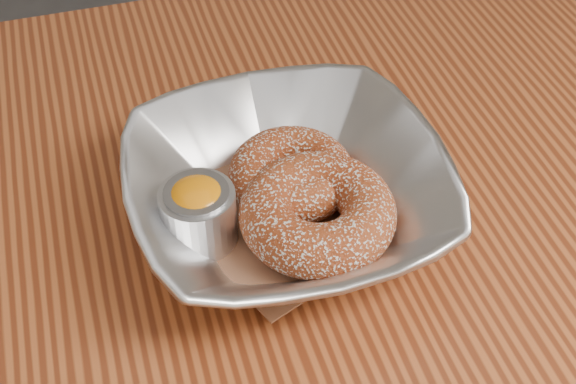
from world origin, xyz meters
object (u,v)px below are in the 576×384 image
object	(u,v)px
ramekin	(198,213)
table	(288,360)
serving_bowl	(288,193)
donut_front	(318,213)
donut_back	(291,174)

from	to	relation	value
ramekin	table	bearing A→B (deg)	-44.33
serving_bowl	donut_front	size ratio (longest dim) A/B	2.08
ramekin	serving_bowl	bearing A→B (deg)	5.48
table	donut_front	bearing A→B (deg)	43.95
donut_back	ramekin	bearing A→B (deg)	-160.62
table	ramekin	bearing A→B (deg)	135.67
table	ramekin	world-z (taller)	ramekin
table	donut_back	bearing A→B (deg)	71.44
serving_bowl	ramekin	world-z (taller)	ramekin
donut_back	ramekin	distance (m)	0.08
donut_back	donut_front	bearing A→B (deg)	-83.82
serving_bowl	donut_back	size ratio (longest dim) A/B	2.46
table	ramekin	xyz separation A→B (m)	(-0.05, 0.05, 0.13)
serving_bowl	donut_back	distance (m)	0.02
serving_bowl	ramekin	xyz separation A→B (m)	(-0.07, -0.01, 0.01)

